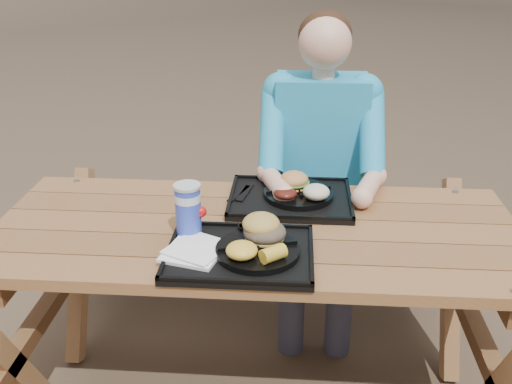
{
  "coord_description": "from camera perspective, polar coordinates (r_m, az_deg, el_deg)",
  "views": [
    {
      "loc": [
        0.12,
        -1.72,
        1.67
      ],
      "look_at": [
        0.0,
        0.0,
        0.88
      ],
      "focal_mm": 40.0,
      "sensor_mm": 36.0,
      "label": 1
    }
  ],
  "objects": [
    {
      "name": "picnic_table",
      "position": [
        2.15,
        -0.0,
        -12.32
      ],
      "size": [
        1.8,
        1.49,
        0.75
      ],
      "primitive_type": null,
      "color": "#999999",
      "rests_on": "ground"
    },
    {
      "name": "condiment_mustard",
      "position": [
        1.86,
        0.49,
        -3.66
      ],
      "size": [
        0.05,
        0.05,
        0.03
      ],
      "primitive_type": "cylinder",
      "color": "gold",
      "rests_on": "tray_near"
    },
    {
      "name": "tray_far",
      "position": [
        2.12,
        3.45,
        -0.76
      ],
      "size": [
        0.45,
        0.35,
        0.02
      ],
      "primitive_type": "cube",
      "color": "black",
      "rests_on": "picnic_table"
    },
    {
      "name": "plate_far",
      "position": [
        2.12,
        4.28,
        -0.18
      ],
      "size": [
        0.26,
        0.26,
        0.02
      ],
      "primitive_type": "cylinder",
      "color": "black",
      "rests_on": "tray_far"
    },
    {
      "name": "soda_cup",
      "position": [
        1.84,
        -6.79,
        -1.92
      ],
      "size": [
        0.08,
        0.08,
        0.17
      ],
      "primitive_type": "cylinder",
      "color": "#1831B4",
      "rests_on": "tray_near"
    },
    {
      "name": "burger",
      "position": [
        2.13,
        3.85,
        1.63
      ],
      "size": [
        0.11,
        0.11,
        0.1
      ],
      "primitive_type": null,
      "color": "#D3864A",
      "rests_on": "plate_far"
    },
    {
      "name": "corn_cob",
      "position": [
        1.67,
        1.73,
        -6.18
      ],
      "size": [
        0.11,
        0.11,
        0.04
      ],
      "primitive_type": null,
      "rotation": [
        0.0,
        0.0,
        0.66
      ],
      "color": "yellow",
      "rests_on": "plate_near"
    },
    {
      "name": "baked_beans",
      "position": [
        2.05,
        2.95,
        -0.14
      ],
      "size": [
        0.08,
        0.08,
        0.04
      ],
      "primitive_type": "ellipsoid",
      "color": "#511710",
      "rests_on": "plate_far"
    },
    {
      "name": "condiment_bbq",
      "position": [
        1.86,
        -1.12,
        -3.75
      ],
      "size": [
        0.05,
        0.05,
        0.03
      ],
      "primitive_type": "cylinder",
      "color": "black",
      "rests_on": "tray_near"
    },
    {
      "name": "diner",
      "position": [
        2.52,
        6.2,
        0.4
      ],
      "size": [
        0.48,
        0.84,
        1.28
      ],
      "primitive_type": null,
      "color": "#1BA4BD",
      "rests_on": "ground"
    },
    {
      "name": "sandwich",
      "position": [
        1.76,
        0.88,
        -2.93
      ],
      "size": [
        0.12,
        0.12,
        0.13
      ],
      "primitive_type": null,
      "color": "gold",
      "rests_on": "plate_near"
    },
    {
      "name": "plate_near",
      "position": [
        1.75,
        0.18,
        -5.87
      ],
      "size": [
        0.26,
        0.26,
        0.02
      ],
      "primitive_type": "cylinder",
      "color": "black",
      "rests_on": "tray_near"
    },
    {
      "name": "tray_near",
      "position": [
        1.77,
        -1.6,
        -6.28
      ],
      "size": [
        0.45,
        0.35,
        0.02
      ],
      "primitive_type": "cube",
      "color": "black",
      "rests_on": "picnic_table"
    },
    {
      "name": "cutlery_far",
      "position": [
        2.14,
        -1.13,
        -0.06
      ],
      "size": [
        0.06,
        0.16,
        0.01
      ],
      "primitive_type": "cube",
      "rotation": [
        0.0,
        0.0,
        -0.2
      ],
      "color": "black",
      "rests_on": "tray_far"
    },
    {
      "name": "potato_salad",
      "position": [
        2.05,
        6.05,
        0.0
      ],
      "size": [
        0.1,
        0.1,
        0.05
      ],
      "primitive_type": "ellipsoid",
      "color": "beige",
      "rests_on": "plate_far"
    },
    {
      "name": "mac_cheese",
      "position": [
        1.69,
        -1.43,
        -5.84
      ],
      "size": [
        0.09,
        0.09,
        0.05
      ],
      "primitive_type": "ellipsoid",
      "color": "yellow",
      "rests_on": "plate_near"
    },
    {
      "name": "napkin_stack",
      "position": [
        1.76,
        -6.25,
        -5.85
      ],
      "size": [
        0.21,
        0.21,
        0.02
      ],
      "primitive_type": "cube",
      "rotation": [
        0.0,
        0.0,
        -0.25
      ],
      "color": "white",
      "rests_on": "tray_near"
    }
  ]
}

